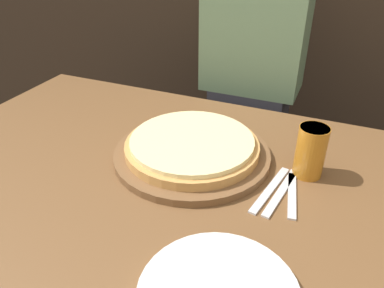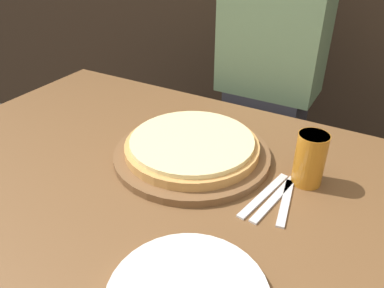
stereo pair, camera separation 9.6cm
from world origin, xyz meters
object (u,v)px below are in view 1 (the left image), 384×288
(diner_person, at_px, (249,105))
(spoon, at_px, (292,195))
(beer_glass, at_px, (311,150))
(dinner_knife, at_px, (281,192))
(fork, at_px, (270,189))
(pizza_on_board, at_px, (192,149))

(diner_person, bearing_deg, spoon, -67.04)
(beer_glass, distance_m, dinner_knife, 0.13)
(fork, bearing_deg, dinner_knife, -0.00)
(spoon, bearing_deg, dinner_knife, -180.00)
(beer_glass, height_order, dinner_knife, beer_glass)
(beer_glass, distance_m, diner_person, 0.62)
(dinner_knife, bearing_deg, fork, 180.00)
(dinner_knife, height_order, spoon, same)
(spoon, bearing_deg, beer_glass, 80.10)
(dinner_knife, bearing_deg, spoon, 0.00)
(diner_person, bearing_deg, pizza_on_board, -90.62)
(dinner_knife, distance_m, diner_person, 0.67)
(pizza_on_board, xyz_separation_m, diner_person, (0.01, 0.56, -0.12))
(spoon, height_order, diner_person, diner_person)
(diner_person, bearing_deg, fork, -71.05)
(pizza_on_board, xyz_separation_m, beer_glass, (0.29, 0.04, 0.04))
(pizza_on_board, bearing_deg, diner_person, 89.38)
(fork, relative_size, dinner_knife, 1.00)
(fork, relative_size, diner_person, 0.15)
(pizza_on_board, height_order, spoon, pizza_on_board)
(fork, relative_size, spoon, 1.17)
(dinner_knife, relative_size, diner_person, 0.15)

